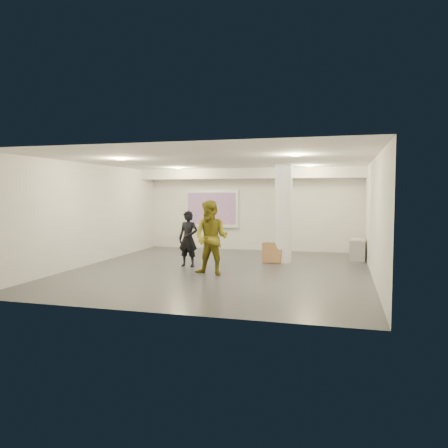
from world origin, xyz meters
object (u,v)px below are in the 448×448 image
(column, at_px, (283,214))
(credenza, at_px, (357,249))
(man, at_px, (211,238))
(projection_screen, at_px, (212,209))
(woman, at_px, (188,239))

(column, height_order, credenza, column)
(credenza, relative_size, man, 0.58)
(column, relative_size, credenza, 2.69)
(projection_screen, bearing_deg, credenza, -15.12)
(column, bearing_deg, woman, -149.73)
(credenza, bearing_deg, man, -132.50)
(man, bearing_deg, projection_screen, 116.12)
(column, xyz_separation_m, man, (-1.52, -2.58, -0.53))
(column, height_order, projection_screen, column)
(woman, relative_size, man, 0.83)
(woman, distance_m, man, 1.50)
(column, xyz_separation_m, projection_screen, (-3.10, 2.65, 0.03))
(credenza, bearing_deg, projection_screen, 167.00)
(credenza, relative_size, woman, 0.69)
(column, relative_size, projection_screen, 1.43)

